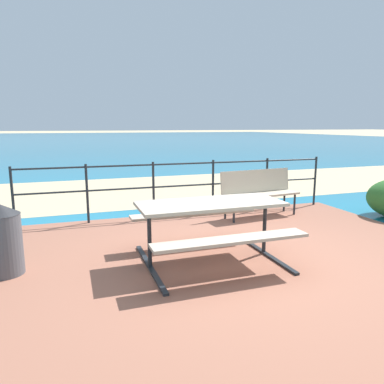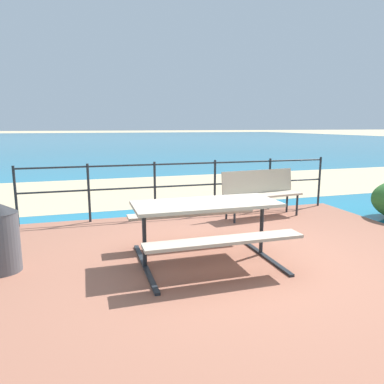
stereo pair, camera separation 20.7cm
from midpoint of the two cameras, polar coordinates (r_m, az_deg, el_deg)
name	(u,v)px [view 2 (the right image)]	position (r m, az deg, el deg)	size (l,w,h in m)	color
ground_plane	(235,265)	(4.71, 8.20, -11.45)	(240.00, 240.00, 0.00)	tan
patio_paving	(235,262)	(4.69, 8.21, -11.11)	(6.40, 5.20, 0.06)	#935B47
sea_water	(104,140)	(44.03, -13.86, 8.05)	(90.00, 90.00, 0.01)	teal
beach_strip	(155,189)	(10.01, -5.34, 0.50)	(54.00, 4.65, 0.01)	tan
picnic_table	(206,216)	(4.45, 3.60, -3.80)	(1.82, 1.55, 0.76)	tan
park_bench	(260,189)	(6.81, 11.77, 0.41)	(1.57, 0.61, 0.87)	#BCAD93
railing_fence	(186,181)	(6.74, -0.16, 1.69)	(5.94, 0.04, 1.05)	#1E2328
trash_bin	(0,237)	(4.68, -27.23, -6.48)	(0.42, 0.42, 0.83)	#4C4C51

